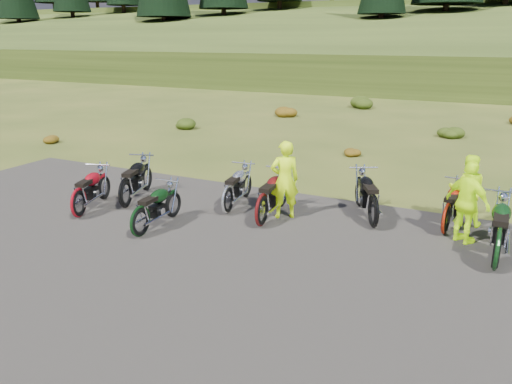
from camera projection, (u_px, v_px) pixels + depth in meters
The scene contains 21 objects.
ground at pixel (244, 249), 10.35m from camera, with size 300.00×300.00×0.00m, color #364617.
gravel_pad at pixel (190, 291), 8.64m from camera, with size 20.00×12.00×0.04m, color black.
hill_slope at pixel (461, 78), 53.13m from camera, with size 300.00×46.00×3.00m, color #2B3D14, non-canonical shape.
hill_plateau at pixel (487, 57), 104.47m from camera, with size 300.00×90.00×9.17m, color #2B3D14.
shrub_0 at pixel (53, 138), 20.49m from camera, with size 0.77×0.77×0.45m, color brown.
shrub_1 at pixel (185, 122), 23.78m from camera, with size 1.03×1.03×0.61m, color #21350D.
shrub_2 at pixel (284, 110), 27.06m from camera, with size 1.30×1.30×0.77m, color brown.
shrub_3 at pixel (362, 101), 30.35m from camera, with size 1.56×1.56×0.92m, color #21350D.
shrub_4 at pixel (350, 150), 18.32m from camera, with size 0.77×0.77×0.45m, color brown.
shrub_5 at pixel (450, 131), 21.61m from camera, with size 1.03×1.03×0.61m, color #21350D.
motorcycle_0 at pixel (127, 208), 12.76m from camera, with size 2.18×0.73×1.14m, color black, non-canonical shape.
motorcycle_1 at pixel (80, 218), 12.10m from camera, with size 2.03×0.68×1.06m, color maroon, non-canonical shape.
motorcycle_2 at pixel (141, 237), 10.93m from camera, with size 1.95×0.65×1.02m, color black, non-canonical shape.
motorcycle_3 at pixel (228, 214), 12.35m from camera, with size 2.01×0.67×1.05m, color silver, non-canonical shape.
motorcycle_4 at pixel (262, 227), 11.53m from camera, with size 2.18×0.73×1.14m, color #500D0E, non-canonical shape.
motorcycle_5 at pixel (372, 228), 11.44m from camera, with size 2.18×0.73×1.14m, color black, non-canonical shape.
motorcycle_6 at pixel (444, 235), 11.07m from camera, with size 1.98×0.66×1.04m, color maroon, non-canonical shape.
motorcycle_7 at pixel (494, 271), 9.38m from camera, with size 2.32×0.77×1.21m, color black, non-canonical shape.
person_middle at pixel (285, 181), 11.81m from camera, with size 0.68×0.45×1.88m, color #CEFF0D.
person_right_a at pixel (467, 191), 11.39m from camera, with size 0.80×0.63×1.65m, color #CEFF0D.
person_right_b at pixel (467, 204), 10.36m from camera, with size 1.03×0.43×1.76m, color #CEFF0D.
Camera 1 is at (4.45, -8.43, 4.21)m, focal length 35.00 mm.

